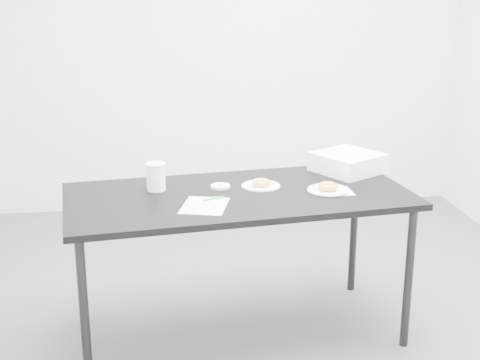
{
  "coord_description": "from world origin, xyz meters",
  "views": [
    {
      "loc": [
        -0.45,
        -3.31,
        1.81
      ],
      "look_at": [
        -0.03,
        0.02,
        0.81
      ],
      "focal_mm": 50.0,
      "sensor_mm": 36.0,
      "label": 1
    }
  ],
  "objects": [
    {
      "name": "napkin",
      "position": [
        0.44,
        -0.17,
        0.79
      ],
      "size": [
        0.15,
        0.15,
        0.0
      ],
      "primitive_type": "cube",
      "rotation": [
        0.0,
        0.0,
        0.02
      ],
      "color": "white",
      "rests_on": "table"
    },
    {
      "name": "scorecard",
      "position": [
        -0.24,
        -0.31,
        0.79
      ],
      "size": [
        0.26,
        0.3,
        0.0
      ],
      "primitive_type": "cube",
      "rotation": [
        0.0,
        0.0,
        -0.26
      ],
      "color": "white",
      "rests_on": "table"
    },
    {
      "name": "pen",
      "position": [
        -0.19,
        -0.22,
        0.79
      ],
      "size": [
        0.11,
        0.06,
        0.01
      ],
      "primitive_type": "cylinder",
      "rotation": [
        0.0,
        1.57,
        0.49
      ],
      "color": "#0B7E60",
      "rests_on": "scorecard"
    },
    {
      "name": "floor",
      "position": [
        0.0,
        0.0,
        0.0
      ],
      "size": [
        4.0,
        4.0,
        0.0
      ],
      "primitive_type": "plane",
      "color": "#47474B",
      "rests_on": "ground"
    },
    {
      "name": "wall_back",
      "position": [
        0.0,
        2.0,
        1.35
      ],
      "size": [
        4.0,
        0.02,
        2.7
      ],
      "primitive_type": "cube",
      "color": "silver",
      "rests_on": "floor"
    },
    {
      "name": "coffee_cup",
      "position": [
        -0.47,
        -0.03,
        0.86
      ],
      "size": [
        0.09,
        0.09,
        0.14
      ],
      "primitive_type": "cylinder",
      "color": "white",
      "rests_on": "table"
    },
    {
      "name": "donut_near",
      "position": [
        0.4,
        -0.15,
        0.81
      ],
      "size": [
        0.11,
        0.11,
        0.03
      ],
      "primitive_type": "torus",
      "rotation": [
        0.0,
        0.0,
        -0.12
      ],
      "color": "gold",
      "rests_on": "plate_near"
    },
    {
      "name": "table",
      "position": [
        -0.06,
        -0.13,
        0.73
      ],
      "size": [
        1.81,
        1.02,
        0.79
      ],
      "rotation": [
        0.0,
        0.0,
        0.13
      ],
      "color": "black",
      "rests_on": "floor"
    },
    {
      "name": "plate_far",
      "position": [
        0.07,
        -0.03,
        0.79
      ],
      "size": [
        0.2,
        0.2,
        0.01
      ],
      "primitive_type": "cylinder",
      "color": "silver",
      "rests_on": "table"
    },
    {
      "name": "donut_far",
      "position": [
        0.07,
        -0.03,
        0.81
      ],
      "size": [
        0.12,
        0.12,
        0.03
      ],
      "primitive_type": "torus",
      "rotation": [
        0.0,
        0.0,
        0.34
      ],
      "color": "gold",
      "rests_on": "plate_far"
    },
    {
      "name": "logo_patch",
      "position": [
        -0.17,
        -0.21,
        0.79
      ],
      "size": [
        0.05,
        0.05,
        0.0
      ],
      "primitive_type": "cube",
      "rotation": [
        0.0,
        0.0,
        -0.26
      ],
      "color": "green",
      "rests_on": "scorecard"
    },
    {
      "name": "plate_near",
      "position": [
        0.4,
        -0.15,
        0.79
      ],
      "size": [
        0.21,
        0.21,
        0.01
      ],
      "primitive_type": "cylinder",
      "color": "silver",
      "rests_on": "napkin"
    },
    {
      "name": "cup_lid",
      "position": [
        -0.14,
        -0.02,
        0.79
      ],
      "size": [
        0.1,
        0.1,
        0.01
      ],
      "primitive_type": "cylinder",
      "color": "white",
      "rests_on": "table"
    },
    {
      "name": "bakery_box",
      "position": [
        0.6,
        0.19,
        0.84
      ],
      "size": [
        0.44,
        0.44,
        0.11
      ],
      "primitive_type": "cube",
      "rotation": [
        0.0,
        0.0,
        0.55
      ],
      "color": "white",
      "rests_on": "table"
    }
  ]
}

